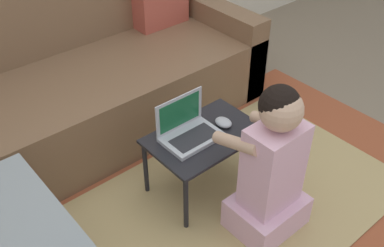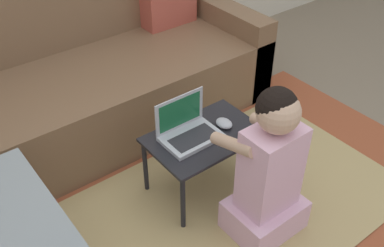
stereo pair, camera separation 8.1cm
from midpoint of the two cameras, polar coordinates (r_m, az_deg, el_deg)
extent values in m
plane|color=#7F705B|center=(2.27, 4.65, -11.95)|extent=(16.00, 16.00, 0.00)
cube|color=#9E4C2D|center=(2.32, 5.59, -10.49)|extent=(2.44, 1.52, 0.01)
cube|color=tan|center=(2.32, 5.60, -10.41)|extent=(1.76, 1.09, 0.00)
cube|color=brown|center=(2.74, -12.48, 3.01)|extent=(2.25, 0.89, 0.42)
cube|color=brown|center=(2.82, -17.09, 13.84)|extent=(2.25, 0.20, 0.49)
cube|color=brown|center=(3.20, 4.25, 10.51)|extent=(0.16, 0.89, 0.56)
cylinder|color=black|center=(2.12, -19.53, -9.56)|extent=(0.07, 0.07, 0.48)
cube|color=black|center=(2.20, 2.66, -1.67)|extent=(0.56, 0.37, 0.02)
cylinder|color=black|center=(2.11, -0.04, -10.16)|extent=(0.02, 0.02, 0.33)
cylinder|color=black|center=(2.36, 9.79, -4.44)|extent=(0.02, 0.02, 0.33)
cylinder|color=black|center=(2.29, -4.94, -5.49)|extent=(0.02, 0.02, 0.33)
cylinder|color=black|center=(2.53, 4.66, -0.70)|extent=(0.02, 0.02, 0.33)
cube|color=#B7BCC6|center=(2.16, 0.98, -1.81)|extent=(0.28, 0.19, 0.02)
cube|color=#28282D|center=(2.14, 1.27, -1.80)|extent=(0.23, 0.11, 0.00)
cube|color=#B7BCC6|center=(2.16, -0.52, 1.48)|extent=(0.28, 0.01, 0.18)
cube|color=#196038|center=(2.15, -0.45, 1.43)|extent=(0.24, 0.00, 0.15)
ellipsoid|color=#B2B7C1|center=(2.24, 5.13, 0.01)|extent=(0.07, 0.09, 0.04)
cube|color=#E5B2CC|center=(2.20, 10.17, -11.38)|extent=(0.34, 0.27, 0.17)
cube|color=#E5B2CC|center=(1.99, 11.09, -5.69)|extent=(0.25, 0.18, 0.42)
sphere|color=tan|center=(1.80, 12.21, 1.36)|extent=(0.18, 0.18, 0.18)
sphere|color=black|center=(1.80, 12.02, 1.94)|extent=(0.17, 0.17, 0.17)
cylinder|color=tan|center=(1.90, 6.49, -2.68)|extent=(0.06, 0.25, 0.13)
cylinder|color=tan|center=(2.04, 11.36, -0.03)|extent=(0.06, 0.25, 0.13)
camera|label=1|loc=(0.04, -88.93, 0.81)|focal=42.00mm
camera|label=2|loc=(0.04, 91.07, -0.81)|focal=42.00mm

